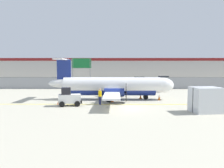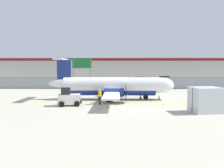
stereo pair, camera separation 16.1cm
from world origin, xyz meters
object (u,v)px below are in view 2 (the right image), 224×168
at_px(traffic_cone_near_left, 58,101).
at_px(traffic_cone_far_left, 141,96).
at_px(traffic_cone_near_right, 112,99).
at_px(parked_car_3, 165,79).
at_px(commuter_airplane, 114,86).
at_px(ground_crew_worker, 100,95).
at_px(parked_car_1, 91,81).
at_px(baggage_tug, 69,97).
at_px(highway_sign, 82,66).
at_px(traffic_cone_far_right, 159,97).
at_px(cargo_container, 205,100).
at_px(parked_car_0, 57,81).
at_px(parked_car_2, 139,80).

height_order(traffic_cone_near_left, traffic_cone_far_left, same).
distance_m(traffic_cone_near_right, parked_car_3, 31.47).
bearing_deg(traffic_cone_near_left, commuter_airplane, 30.80).
bearing_deg(ground_crew_worker, parked_car_3, -134.15).
distance_m(traffic_cone_far_left, parked_car_1, 20.63).
bearing_deg(baggage_tug, highway_sign, 84.91).
xyz_separation_m(traffic_cone_far_left, highway_sign, (-9.32, 13.38, 3.83)).
relative_size(commuter_airplane, parked_car_1, 3.72).
height_order(commuter_airplane, traffic_cone_far_right, commuter_airplane).
bearing_deg(ground_crew_worker, cargo_container, 138.22).
height_order(traffic_cone_far_left, highway_sign, highway_sign).
relative_size(parked_car_1, parked_car_3, 0.99).
bearing_deg(ground_crew_worker, parked_car_1, -101.65).
bearing_deg(parked_car_3, cargo_container, -103.32).
relative_size(commuter_airplane, ground_crew_worker, 9.42).
bearing_deg(parked_car_1, baggage_tug, -93.02).
xyz_separation_m(traffic_cone_near_left, parked_car_1, (1.03, 23.08, 0.58)).
bearing_deg(cargo_container, parked_car_0, 118.44).
distance_m(traffic_cone_near_left, parked_car_0, 25.47).
relative_size(parked_car_0, parked_car_2, 1.02).
relative_size(baggage_tug, traffic_cone_far_left, 3.87).
relative_size(traffic_cone_far_right, parked_car_1, 0.15).
height_order(traffic_cone_near_right, traffic_cone_far_right, same).
height_order(cargo_container, traffic_cone_far_right, cargo_container).
relative_size(commuter_airplane, parked_car_3, 3.67).
bearing_deg(parked_car_2, traffic_cone_near_left, 70.62).
relative_size(commuter_airplane, traffic_cone_near_right, 25.03).
bearing_deg(commuter_airplane, parked_car_1, 104.69).
bearing_deg(commuter_airplane, highway_sign, 113.95).
distance_m(parked_car_3, highway_sign, 22.65).
height_order(commuter_airplane, parked_car_2, commuter_airplane).
distance_m(cargo_container, parked_car_2, 30.50).
relative_size(traffic_cone_near_left, traffic_cone_far_right, 1.00).
bearing_deg(ground_crew_worker, traffic_cone_near_right, -147.17).
distance_m(traffic_cone_far_left, parked_car_0, 25.90).
bearing_deg(baggage_tug, parked_car_0, 98.01).
distance_m(commuter_airplane, cargo_container, 10.93).
bearing_deg(cargo_container, parked_car_2, 86.97).
xyz_separation_m(traffic_cone_far_right, parked_car_1, (-10.27, 20.06, 0.58)).
bearing_deg(traffic_cone_far_left, parked_car_2, 84.09).
height_order(parked_car_3, highway_sign, highway_sign).
xyz_separation_m(parked_car_1, highway_sign, (-1.14, -5.55, 3.24)).
bearing_deg(parked_car_2, ground_crew_worker, 79.10).
distance_m(cargo_container, traffic_cone_far_right, 7.43).
distance_m(traffic_cone_near_right, traffic_cone_far_right, 5.78).
distance_m(traffic_cone_near_left, parked_car_2, 28.92).
relative_size(baggage_tug, parked_car_3, 0.57).
height_order(commuter_airplane, traffic_cone_near_left, commuter_airplane).
bearing_deg(highway_sign, traffic_cone_far_right, -51.81).
bearing_deg(parked_car_2, commuter_airplane, 80.40).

